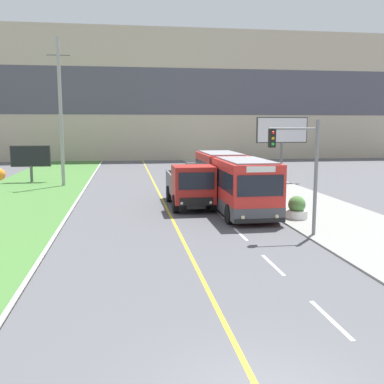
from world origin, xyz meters
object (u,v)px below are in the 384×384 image
(city_bus, at_px, (232,181))
(planter_round_near, at_px, (297,209))
(car_distant, at_px, (195,172))
(billboard_small, at_px, (31,157))
(traffic_light_mast, at_px, (301,162))
(dump_truck, at_px, (191,187))
(billboard_large, at_px, (282,133))
(planter_round_third, at_px, (250,187))
(utility_pole_far, at_px, (61,112))
(planter_round_second, at_px, (272,196))

(city_bus, height_order, planter_round_near, city_bus)
(car_distant, xyz_separation_m, billboard_small, (-14.40, 0.29, 1.50))
(traffic_light_mast, relative_size, billboard_small, 1.55)
(dump_truck, relative_size, billboard_large, 1.16)
(billboard_large, bearing_deg, traffic_light_mast, -107.09)
(traffic_light_mast, xyz_separation_m, billboard_large, (5.68, 18.49, 0.96))
(traffic_light_mast, bearing_deg, billboard_large, 72.91)
(planter_round_near, distance_m, planter_round_third, 8.24)
(billboard_large, bearing_deg, utility_pole_far, 178.47)
(dump_truck, xyz_separation_m, planter_round_second, (5.06, 0.12, -0.71))
(city_bus, xyz_separation_m, planter_round_near, (2.49, -4.29, -0.99))
(billboard_small, height_order, planter_round_second, billboard_small)
(billboard_large, relative_size, planter_round_near, 4.69)
(billboard_small, relative_size, planter_round_third, 2.73)
(city_bus, xyz_separation_m, planter_round_second, (2.53, -0.18, -0.99))
(dump_truck, bearing_deg, planter_round_third, 41.13)
(city_bus, height_order, billboard_small, billboard_small)
(city_bus, xyz_separation_m, dump_truck, (-2.53, -0.29, -0.28))
(car_distant, bearing_deg, planter_round_near, -81.89)
(billboard_small, bearing_deg, city_bus, -44.21)
(car_distant, distance_m, billboard_small, 14.48)
(traffic_light_mast, bearing_deg, car_distant, 93.58)
(planter_round_second, relative_size, planter_round_third, 0.98)
(billboard_large, xyz_separation_m, planter_round_second, (-4.41, -10.94, -3.69))
(planter_round_third, bearing_deg, billboard_large, 55.86)
(dump_truck, height_order, traffic_light_mast, traffic_light_mast)
(planter_round_near, relative_size, planter_round_second, 0.99)
(planter_round_second, bearing_deg, planter_round_near, -90.53)
(city_bus, distance_m, utility_pole_far, 16.62)
(dump_truck, relative_size, planter_round_second, 5.43)
(car_distant, height_order, planter_round_second, car_distant)
(traffic_light_mast, xyz_separation_m, planter_round_third, (1.05, 11.66, -2.72))
(dump_truck, xyz_separation_m, traffic_light_mast, (3.79, -7.43, 2.02))
(car_distant, bearing_deg, billboard_large, -23.32)
(city_bus, bearing_deg, dump_truck, -173.44)
(billboard_small, distance_m, planter_round_near, 25.08)
(traffic_light_mast, relative_size, planter_round_second, 4.30)
(dump_truck, relative_size, planter_round_third, 5.33)
(billboard_large, relative_size, billboard_small, 1.68)
(traffic_light_mast, xyz_separation_m, billboard_small, (-15.75, 21.81, -1.14))
(car_distant, relative_size, traffic_light_mast, 0.83)
(dump_truck, distance_m, traffic_light_mast, 8.58)
(traffic_light_mast, height_order, planter_round_third, traffic_light_mast)
(planter_round_near, bearing_deg, car_distant, 98.11)
(utility_pole_far, bearing_deg, car_distant, 12.62)
(city_bus, bearing_deg, car_distant, 90.34)
(traffic_light_mast, distance_m, billboard_small, 26.93)
(planter_round_third, bearing_deg, billboard_small, 148.87)
(billboard_large, xyz_separation_m, billboard_small, (-21.43, 3.33, -2.10))
(planter_round_near, xyz_separation_m, planter_round_third, (-0.18, 8.24, 0.01))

